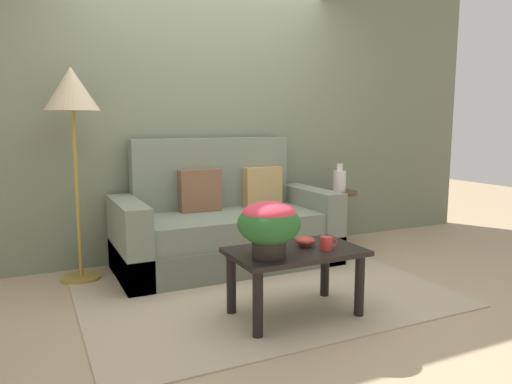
# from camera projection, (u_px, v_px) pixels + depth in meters

# --- Properties ---
(ground_plane) EXTENTS (14.00, 14.00, 0.00)m
(ground_plane) POSITION_uv_depth(u_px,v_px,m) (258.00, 290.00, 3.65)
(ground_plane) COLOR tan
(wall_back) EXTENTS (6.40, 0.12, 2.73)m
(wall_back) POSITION_uv_depth(u_px,v_px,m) (202.00, 111.00, 4.53)
(wall_back) COLOR slate
(wall_back) RESTS_ON ground
(area_rug) EXTENTS (2.59, 1.82, 0.01)m
(area_rug) POSITION_uv_depth(u_px,v_px,m) (264.00, 293.00, 3.57)
(area_rug) COLOR tan
(area_rug) RESTS_ON ground
(couch) EXTENTS (1.90, 0.88, 1.12)m
(couch) POSITION_uv_depth(u_px,v_px,m) (225.00, 228.00, 4.26)
(couch) COLOR #626B59
(couch) RESTS_ON ground
(coffee_table) EXTENTS (0.86, 0.53, 0.45)m
(coffee_table) POSITION_uv_depth(u_px,v_px,m) (295.00, 262.00, 3.13)
(coffee_table) COLOR black
(coffee_table) RESTS_ON ground
(side_table) EXTENTS (0.38, 0.38, 0.57)m
(side_table) POSITION_uv_depth(u_px,v_px,m) (338.00, 208.00, 4.91)
(side_table) COLOR #4C331E
(side_table) RESTS_ON ground
(floor_lamp) EXTENTS (0.42, 0.42, 1.68)m
(floor_lamp) POSITION_uv_depth(u_px,v_px,m) (72.00, 100.00, 3.68)
(floor_lamp) COLOR olive
(floor_lamp) RESTS_ON ground
(potted_plant) EXTENTS (0.39, 0.39, 0.34)m
(potted_plant) POSITION_uv_depth(u_px,v_px,m) (269.00, 223.00, 2.91)
(potted_plant) COLOR black
(potted_plant) RESTS_ON coffee_table
(coffee_mug) EXTENTS (0.12, 0.08, 0.09)m
(coffee_mug) POSITION_uv_depth(u_px,v_px,m) (327.00, 243.00, 3.10)
(coffee_mug) COLOR red
(coffee_mug) RESTS_ON coffee_table
(snack_bowl) EXTENTS (0.13, 0.13, 0.07)m
(snack_bowl) POSITION_uv_depth(u_px,v_px,m) (305.00, 241.00, 3.18)
(snack_bowl) COLOR #B2382D
(snack_bowl) RESTS_ON coffee_table
(table_vase) EXTENTS (0.13, 0.13, 0.28)m
(table_vase) POSITION_uv_depth(u_px,v_px,m) (339.00, 180.00, 4.85)
(table_vase) COLOR silver
(table_vase) RESTS_ON side_table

